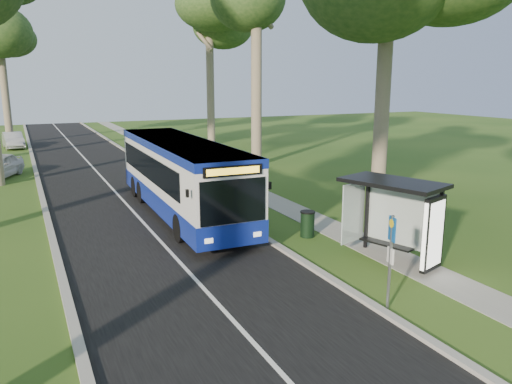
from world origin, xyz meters
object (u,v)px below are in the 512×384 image
(litter_bin, at_px, (307,224))
(bus_stop_sign, at_px, (391,251))
(bus_shelter, at_px, (405,208))
(car_silver, at_px, (13,140))
(bus, at_px, (181,177))

(litter_bin, bearing_deg, bus_stop_sign, -102.00)
(bus_stop_sign, bearing_deg, bus_shelter, 58.05)
(bus_shelter, distance_m, car_silver, 37.56)
(bus_shelter, height_order, car_silver, bus_shelter)
(bus, xyz_separation_m, bus_stop_sign, (1.97, -11.09, -0.12))
(bus, height_order, bus_stop_sign, bus)
(bus_stop_sign, xyz_separation_m, bus_shelter, (2.39, 2.21, 0.33))
(bus_shelter, relative_size, litter_bin, 3.56)
(bus_stop_sign, relative_size, bus_shelter, 0.71)
(bus, relative_size, car_silver, 2.92)
(bus, bearing_deg, bus_stop_sign, -79.01)
(bus_shelter, bearing_deg, car_silver, 88.24)
(bus_stop_sign, height_order, car_silver, bus_stop_sign)
(bus_stop_sign, height_order, bus_shelter, bus_shelter)
(bus_stop_sign, height_order, litter_bin, bus_stop_sign)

